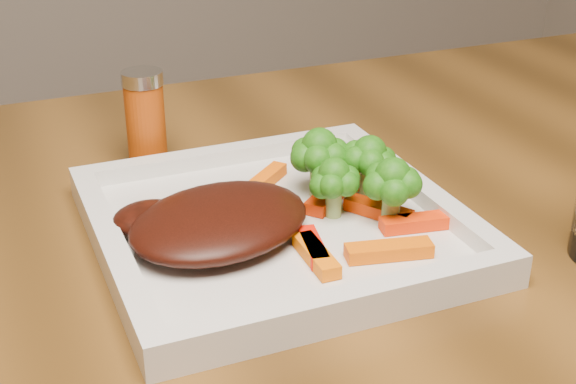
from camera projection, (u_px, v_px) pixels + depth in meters
name	position (u px, v px, depth m)	size (l,w,h in m)	color
plate	(276.00, 230.00, 0.62)	(0.27, 0.27, 0.01)	silver
steak	(220.00, 221.00, 0.59)	(0.14, 0.11, 0.03)	#360E08
broccoli_0	(319.00, 156.00, 0.65)	(0.05, 0.05, 0.07)	#137313
broccoli_1	(369.00, 162.00, 0.64)	(0.05, 0.05, 0.06)	#2D6210
broccoli_2	(392.00, 188.00, 0.60)	(0.05, 0.05, 0.06)	#166811
broccoli_3	(334.00, 180.00, 0.62)	(0.05, 0.05, 0.06)	#1D7713
carrot_0	(389.00, 250.00, 0.57)	(0.06, 0.02, 0.01)	#ED6003
carrot_1	(417.00, 222.00, 0.61)	(0.06, 0.02, 0.01)	#F73104
carrot_2	(313.00, 247.00, 0.57)	(0.05, 0.01, 0.01)	#F91204
carrot_3	(363.00, 177.00, 0.68)	(0.05, 0.01, 0.01)	#F63004
carrot_4	(268.00, 178.00, 0.68)	(0.05, 0.01, 0.01)	#FF6104
carrot_5	(378.00, 210.00, 0.63)	(0.06, 0.01, 0.01)	#EB3703
carrot_6	(330.00, 195.00, 0.65)	(0.06, 0.02, 0.01)	red
spice_shaker	(146.00, 121.00, 0.72)	(0.04, 0.04, 0.09)	#A33C09
carrot_7	(316.00, 256.00, 0.56)	(0.06, 0.01, 0.01)	#FF6E04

